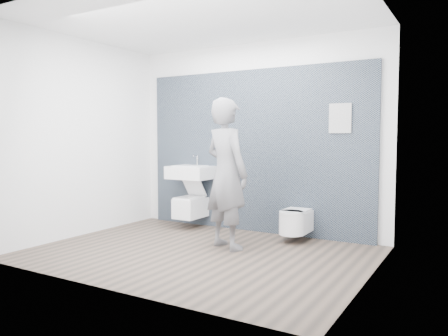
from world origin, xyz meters
The scene contains 8 objects.
ground centered at (0.00, 0.00, 0.00)m, with size 4.00×4.00×0.00m, color brown.
room_shell centered at (0.00, 0.00, 1.74)m, with size 4.00×4.00×4.00m.
tile_wall centered at (0.00, 1.47, 0.00)m, with size 3.60×0.06×2.40m, color black.
washbasin centered at (-0.95, 1.19, 0.87)m, with size 0.66×0.49×0.49m.
toilet_square centered at (-0.95, 1.19, 0.33)m, with size 0.36×0.51×0.63m.
toilet_rounded centered at (0.78, 1.15, 0.27)m, with size 0.34×0.58×0.31m.
info_placard centered at (1.30, 1.43, 0.00)m, with size 0.29×0.03×0.39m, color silver.
visitor centered at (0.17, 0.38, 0.95)m, with size 0.69×0.45×1.89m, color slate.
Camera 1 is at (2.90, -4.36, 1.40)m, focal length 35.00 mm.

